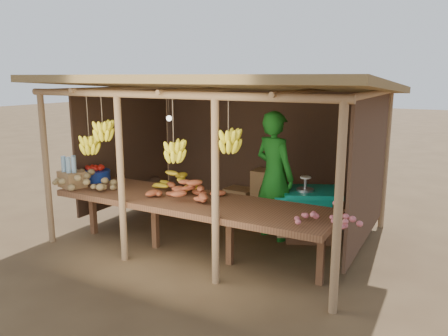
% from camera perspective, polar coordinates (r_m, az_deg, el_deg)
% --- Properties ---
extents(ground, '(60.00, 60.00, 0.00)m').
position_cam_1_polar(ground, '(6.90, 0.00, -8.57)').
color(ground, brown).
rests_on(ground, ground).
extents(stall_structure, '(4.70, 3.50, 2.43)m').
position_cam_1_polar(stall_structure, '(6.42, -0.67, 7.37)').
color(stall_structure, '#9A744F').
rests_on(stall_structure, ground).
extents(counter, '(3.90, 1.05, 0.80)m').
position_cam_1_polar(counter, '(5.89, -4.42, -4.65)').
color(counter, brown).
rests_on(counter, ground).
extents(potato_heap, '(1.03, 0.68, 0.37)m').
position_cam_1_polar(potato_heap, '(6.69, -18.30, -1.03)').
color(potato_heap, olive).
rests_on(potato_heap, counter).
extents(sweet_potato_heap, '(0.99, 0.61, 0.36)m').
position_cam_1_polar(sweet_potato_heap, '(5.87, -5.28, -2.29)').
color(sweet_potato_heap, '#B1512D').
rests_on(sweet_potato_heap, counter).
extents(onion_heap, '(0.81, 0.67, 0.35)m').
position_cam_1_polar(onion_heap, '(4.92, 13.40, -5.42)').
color(onion_heap, '#CA626A').
rests_on(onion_heap, counter).
extents(banana_pile, '(0.76, 0.62, 0.35)m').
position_cam_1_polar(banana_pile, '(6.35, -6.26, -1.24)').
color(banana_pile, yellow).
rests_on(banana_pile, counter).
extents(tomato_basin, '(0.46, 0.46, 0.24)m').
position_cam_1_polar(tomato_basin, '(7.16, -16.45, -0.78)').
color(tomato_basin, navy).
rests_on(tomato_basin, counter).
extents(bottle_box, '(0.43, 0.38, 0.47)m').
position_cam_1_polar(bottle_box, '(6.83, -19.27, -0.89)').
color(bottle_box, olive).
rests_on(bottle_box, counter).
extents(vendor, '(0.82, 0.70, 1.92)m').
position_cam_1_polar(vendor, '(6.53, 6.59, -1.01)').
color(vendor, '#17671A').
rests_on(vendor, ground).
extents(tarp_crate, '(1.04, 0.99, 0.98)m').
position_cam_1_polar(tarp_crate, '(6.73, 11.17, -5.70)').
color(tarp_crate, brown).
rests_on(tarp_crate, ground).
extents(carton_stack, '(1.05, 0.42, 0.79)m').
position_cam_1_polar(carton_stack, '(7.80, 4.45, -3.48)').
color(carton_stack, olive).
rests_on(carton_stack, ground).
extents(burlap_sacks, '(0.87, 0.45, 0.61)m').
position_cam_1_polar(burlap_sacks, '(8.41, -7.70, -2.98)').
color(burlap_sacks, '#4B3223').
rests_on(burlap_sacks, ground).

